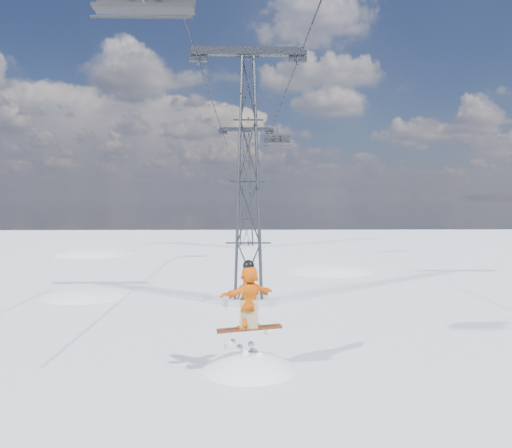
{
  "coord_description": "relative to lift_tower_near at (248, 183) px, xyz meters",
  "views": [
    {
      "loc": [
        0.64,
        -14.39,
        4.78
      ],
      "look_at": [
        1.06,
        4.17,
        3.81
      ],
      "focal_mm": 35.0,
      "sensor_mm": 36.0,
      "label": 1
    }
  ],
  "objects": [
    {
      "name": "lift_tower_far",
      "position": [
        0.0,
        25.0,
        0.0
      ],
      "size": [
        5.2,
        1.8,
        11.43
      ],
      "color": "#999999",
      "rests_on": "ground"
    },
    {
      "name": "snowboarder_jump",
      "position": [
        -0.04,
        -8.71,
        -7.09
      ],
      "size": [
        4.4,
        4.4,
        7.05
      ],
      "color": "white",
      "rests_on": "ground"
    },
    {
      "name": "haul_cables",
      "position": [
        0.0,
        11.5,
        5.38
      ],
      "size": [
        4.46,
        51.0,
        0.06
      ],
      "color": "black",
      "rests_on": "ground"
    },
    {
      "name": "ground",
      "position": [
        -0.8,
        -8.0,
        -5.47
      ],
      "size": [
        120.0,
        120.0,
        0.0
      ],
      "primitive_type": "plane",
      "color": "white",
      "rests_on": "ground"
    },
    {
      "name": "snow_terrain",
      "position": [
        -5.57,
        13.24,
        -15.06
      ],
      "size": [
        39.0,
        37.0,
        22.0
      ],
      "color": "white",
      "rests_on": "ground"
    },
    {
      "name": "lift_chair_mid",
      "position": [
        2.2,
        13.91,
        3.5
      ],
      "size": [
        1.89,
        0.54,
        2.35
      ],
      "color": "black",
      "rests_on": "ground"
    },
    {
      "name": "lift_tower_near",
      "position": [
        0.0,
        0.0,
        0.0
      ],
      "size": [
        5.2,
        1.8,
        11.43
      ],
      "color": "#999999",
      "rests_on": "ground"
    }
  ]
}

